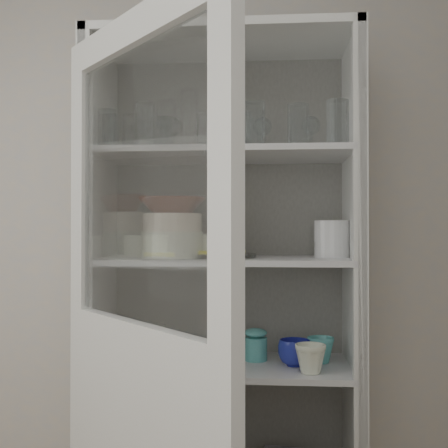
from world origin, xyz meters
The scene contains 32 objects.
wall_back centered at (0.00, 1.50, 1.30)m, with size 3.60×0.02×2.60m, color #B8B8B8.
pantry_cabinet centered at (0.20, 1.34, 0.94)m, with size 1.00×0.45×2.10m.
cupboard_door centered at (0.00, 0.72, 0.87)m, with size 0.63×0.70×2.00m.
tumbler_0 centered at (-0.21, 1.16, 1.72)m, with size 0.06×0.06×0.13m, color silver.
tumbler_1 centered at (-0.21, 1.12, 1.73)m, with size 0.07×0.07×0.14m, color silver.
tumbler_2 centered at (-0.07, 1.11, 1.74)m, with size 0.08×0.08×0.16m, color silver.
tumbler_3 centered at (0.14, 1.17, 1.73)m, with size 0.06×0.06×0.13m, color silver.
tumbler_4 centered at (0.32, 1.12, 1.74)m, with size 0.08×0.08×0.16m, color silver.
tumbler_5 centered at (0.48, 1.17, 1.74)m, with size 0.08×0.08×0.16m, color silver.
tumbler_6 centered at (0.61, 1.11, 1.74)m, with size 0.08×0.08×0.16m, color silver.
tumbler_7 centered at (-0.05, 1.28, 1.73)m, with size 0.07×0.07×0.14m, color silver.
tumbler_8 centered at (-0.16, 1.30, 1.74)m, with size 0.08×0.08×0.16m, color silver.
tumbler_9 centered at (-0.04, 1.30, 1.73)m, with size 0.07×0.07×0.14m, color silver.
tumbler_10 centered at (0.26, 1.29, 1.74)m, with size 0.08×0.08×0.16m, color silver.
goblet_0 centered at (-0.15, 1.36, 1.74)m, with size 0.07×0.07×0.15m, color silver, non-canonical shape.
goblet_1 centered at (-0.02, 1.38, 1.75)m, with size 0.08×0.08×0.18m, color silver, non-canonical shape.
goblet_2 centered at (0.35, 1.39, 1.75)m, with size 0.08×0.08×0.17m, color silver, non-canonical shape.
goblet_3 centered at (0.54, 1.36, 1.74)m, with size 0.07×0.07×0.17m, color silver, non-canonical shape.
plate_stack_front centered at (0.01, 1.21, 1.31)m, with size 0.23×0.23×0.10m, color white.
plate_stack_back centered at (-0.11, 1.39, 1.30)m, with size 0.22×0.22×0.08m, color white.
cream_bowl centered at (0.01, 1.21, 1.39)m, with size 0.22×0.22×0.07m, color #F3DFC3.
terracotta_bowl centered at (0.01, 1.21, 1.46)m, with size 0.24×0.24×0.06m, color #5A2B20.
glass_platter centered at (0.18, 1.24, 1.27)m, with size 0.29×0.29×0.02m, color silver.
yellow_trivet centered at (0.18, 1.24, 1.28)m, with size 0.18×0.18×0.01m, color yellow.
white_ramekin centered at (0.18, 1.24, 1.32)m, with size 0.14×0.14×0.06m, color white.
grey_bowl_stack centered at (0.61, 1.28, 1.33)m, with size 0.13×0.13×0.14m, color silver.
mug_blue centered at (0.47, 1.24, 0.91)m, with size 0.12×0.12×0.10m, color #1B2E9A.
mug_teal centered at (0.57, 1.30, 0.91)m, with size 0.10×0.10×0.10m, color teal.
mug_white centered at (0.52, 1.13, 0.91)m, with size 0.11×0.11×0.10m, color white.
teal_jar centered at (0.32, 1.32, 0.91)m, with size 0.09×0.09×0.11m.
measuring_cups centered at (-0.05, 1.21, 0.88)m, with size 0.10×0.10×0.04m, color #A5A6AB.
white_canister centered at (-0.09, 1.29, 0.93)m, with size 0.11×0.11×0.14m, color white.
Camera 1 is at (0.37, -0.86, 1.36)m, focal length 45.00 mm.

